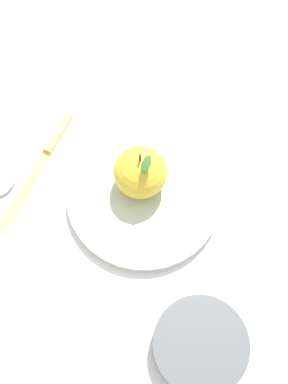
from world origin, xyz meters
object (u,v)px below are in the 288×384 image
at_px(side_bowl, 200,344).
at_px(knife, 43,159).
at_px(spoon, 8,174).
at_px(dinner_plate, 144,194).
at_px(apple, 142,174).

xyz_separation_m(side_bowl, knife, (-0.36, -0.02, -0.02)).
relative_size(side_bowl, spoon, 0.83).
relative_size(dinner_plate, side_bowl, 1.89).
bearing_deg(side_bowl, spoon, -168.86).
bearing_deg(spoon, side_bowl, 11.14).
height_order(side_bowl, spoon, side_bowl).
height_order(side_bowl, knife, side_bowl).
xyz_separation_m(dinner_plate, apple, (-0.01, 0.01, 0.05)).
bearing_deg(side_bowl, apple, 160.91).
relative_size(apple, spoon, 0.63).
bearing_deg(dinner_plate, spoon, -137.17).
xyz_separation_m(dinner_plate, spoon, (-0.16, -0.15, -0.01)).
bearing_deg(apple, knife, -145.55).
bearing_deg(dinner_plate, apple, 157.10).
xyz_separation_m(knife, spoon, (-0.01, -0.06, 0.00)).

